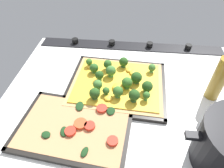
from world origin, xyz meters
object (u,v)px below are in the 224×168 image
object	(u,v)px
baking_tray_back	(74,128)
oil_bottle	(220,78)
veggie_pizza_back	(76,126)
baking_tray_front	(117,85)
broccoli_pizza	(118,82)

from	to	relation	value
baking_tray_back	oil_bottle	distance (cm)	47.89
baking_tray_back	veggie_pizza_back	size ratio (longest dim) A/B	1.08
oil_bottle	baking_tray_front	bearing A→B (deg)	-3.28
broccoli_pizza	baking_tray_back	xyz separation A→B (cm)	(11.31, 19.30, -1.85)
broccoli_pizza	oil_bottle	bearing A→B (deg)	177.18
broccoli_pizza	baking_tray_back	bearing A→B (deg)	59.63
baking_tray_front	baking_tray_back	size ratio (longest dim) A/B	1.03
broccoli_pizza	baking_tray_back	distance (cm)	22.45
baking_tray_front	veggie_pizza_back	bearing A→B (deg)	61.42
broccoli_pizza	veggie_pizza_back	size ratio (longest dim) A/B	1.04
baking_tray_front	veggie_pizza_back	xyz separation A→B (cm)	(10.62, 19.49, 0.70)
broccoli_pizza	veggie_pizza_back	world-z (taller)	broccoli_pizza
oil_bottle	baking_tray_back	bearing A→B (deg)	22.03
baking_tray_back	oil_bottle	xyz separation A→B (cm)	(-43.75, -17.70, 8.10)
baking_tray_front	oil_bottle	bearing A→B (deg)	176.72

